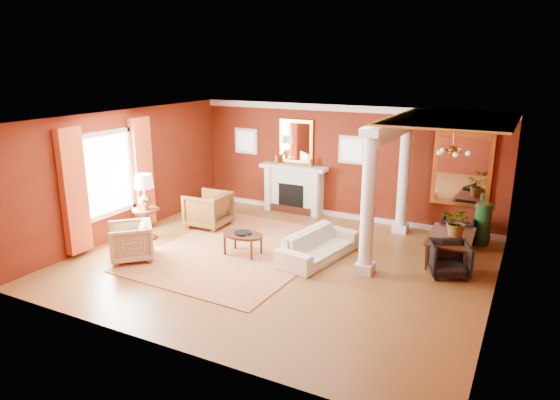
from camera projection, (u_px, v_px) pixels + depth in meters
The scene contains 27 objects.
ground at pixel (279, 262), 10.13m from camera, with size 8.00×8.00×0.00m, color brown.
room_shell at pixel (279, 165), 9.59m from camera, with size 8.04×7.04×2.92m.
fireplace at pixel (294, 189), 13.37m from camera, with size 1.85×0.42×1.29m.
overmantel_mirror at pixel (296, 142), 13.15m from camera, with size 0.95×0.07×1.15m.
flank_window_left at pixel (246, 141), 13.88m from camera, with size 0.70×0.07×0.70m.
flank_window_right at pixel (352, 150), 12.50m from camera, with size 0.70×0.07×0.70m.
left_window at pixel (110, 180), 10.97m from camera, with size 0.21×2.55×2.60m.
column_front at pixel (368, 202), 9.25m from camera, with size 0.36×0.36×2.80m.
column_back at pixel (404, 174), 11.56m from camera, with size 0.36×0.36×2.80m.
header_beam at pixel (395, 128), 10.30m from camera, with size 0.30×3.20×0.32m, color silver.
amber_ceiling at pixel (453, 119), 9.59m from camera, with size 2.30×3.40×0.04m, color gold.
dining_mirror at pixel (462, 170), 11.38m from camera, with size 1.30×0.07×1.70m.
chandelier at pixel (453, 151), 9.78m from camera, with size 0.60×0.62×0.75m.
crown_trim at pixel (344, 108), 12.33m from camera, with size 8.00×0.08×0.16m, color silver.
base_trim at pixel (340, 215), 13.07m from camera, with size 8.00×0.08×0.12m, color silver.
rug at pixel (240, 251), 10.74m from camera, with size 3.34×4.46×0.02m, color maroon.
sofa at pixel (319, 241), 10.22m from camera, with size 2.01×0.59×0.79m, color beige.
armchair_leopard at pixel (208, 208), 12.21m from camera, with size 0.93×0.87×0.96m, color black.
armchair_stripe at pixel (130, 240), 10.17m from camera, with size 0.83×0.78×0.85m, color tan.
coffee_table at pixel (243, 236), 10.42m from camera, with size 0.93×0.93×0.47m.
coffee_book at pixel (241, 229), 10.36m from camera, with size 0.17×0.02×0.24m, color black.
side_table at pixel (145, 196), 11.25m from camera, with size 0.60×0.60×1.51m.
dining_table at pixel (452, 241), 10.10m from camera, with size 1.53×0.54×0.86m, color black.
dining_chair_near at pixel (449, 258), 9.43m from camera, with size 0.70×0.66×0.72m, color black.
dining_chair_far at pixel (458, 230), 11.04m from camera, with size 0.67×0.63×0.69m, color black.
green_urn at pixel (482, 229), 11.01m from camera, with size 0.40×0.40×0.96m.
potted_plant at pixel (459, 210), 9.88m from camera, with size 0.56×0.62×0.48m, color #26591E.
Camera 1 is at (4.36, -8.35, 3.94)m, focal length 32.00 mm.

